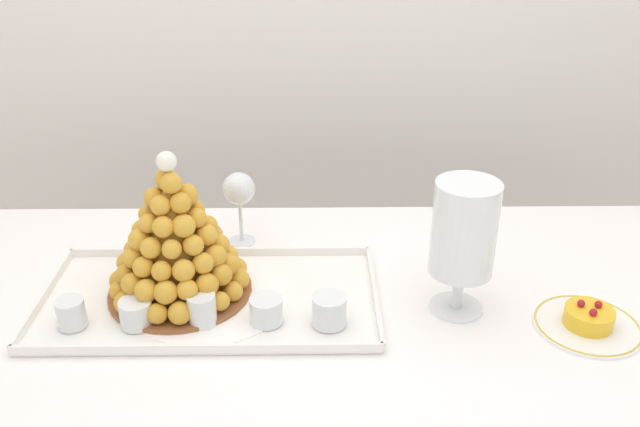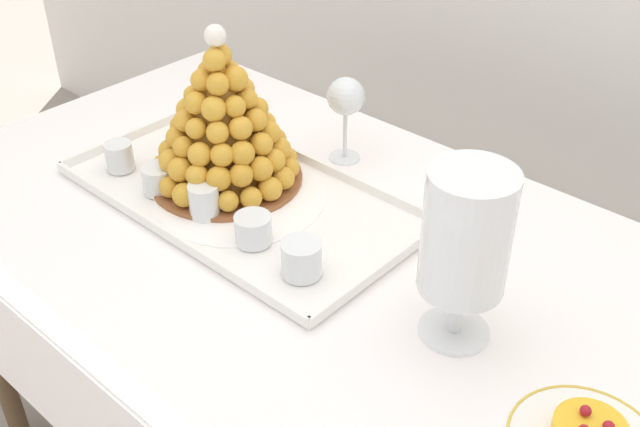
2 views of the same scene
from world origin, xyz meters
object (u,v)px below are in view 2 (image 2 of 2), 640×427
(serving_tray, at_px, (241,197))
(dessert_cup_centre, at_px, (204,202))
(dessert_cup_mid_left, at_px, (159,180))
(wine_glass, at_px, (346,99))
(macaron_goblet, at_px, (467,236))
(dessert_cup_mid_right, at_px, (253,230))
(croquembouche, at_px, (222,125))
(dessert_cup_left, at_px, (120,157))
(dessert_cup_right, at_px, (303,261))

(serving_tray, relative_size, dessert_cup_centre, 10.91)
(dessert_cup_mid_left, xyz_separation_m, wine_glass, (0.16, 0.32, 0.09))
(macaron_goblet, bearing_deg, dessert_cup_mid_right, -172.50)
(dessert_cup_centre, xyz_separation_m, macaron_goblet, (0.47, 0.05, 0.13))
(croquembouche, relative_size, dessert_cup_centre, 4.99)
(dessert_cup_mid_left, bearing_deg, macaron_goblet, 5.16)
(dessert_cup_left, height_order, dessert_cup_centre, dessert_cup_centre)
(croquembouche, height_order, dessert_cup_mid_right, croquembouche)
(dessert_cup_left, bearing_deg, dessert_cup_centre, 1.22)
(serving_tray, distance_m, croquembouche, 0.13)
(dessert_cup_mid_right, bearing_deg, serving_tray, 145.83)
(serving_tray, bearing_deg, dessert_cup_centre, -91.12)
(dessert_cup_left, xyz_separation_m, dessert_cup_centre, (0.23, 0.00, 0.00))
(wine_glass, bearing_deg, dessert_cup_left, -130.68)
(croquembouche, distance_m, dessert_cup_mid_left, 0.15)
(serving_tray, bearing_deg, croquembouche, 161.38)
(dessert_cup_mid_left, xyz_separation_m, dessert_cup_right, (0.35, -0.00, 0.00))
(dessert_cup_left, height_order, macaron_goblet, macaron_goblet)
(dessert_cup_left, height_order, dessert_cup_right, dessert_cup_right)
(serving_tray, height_order, croquembouche, croquembouche)
(dessert_cup_right, xyz_separation_m, wine_glass, (-0.19, 0.32, 0.09))
(wine_glass, bearing_deg, dessert_cup_centre, -97.51)
(dessert_cup_left, bearing_deg, dessert_cup_mid_left, 0.99)
(croquembouche, height_order, macaron_goblet, croquembouche)
(croquembouche, bearing_deg, macaron_goblet, -5.44)
(serving_tray, bearing_deg, wine_glass, 80.32)
(croquembouche, relative_size, dessert_cup_left, 5.53)
(dessert_cup_left, xyz_separation_m, macaron_goblet, (0.71, 0.06, 0.14))
(dessert_cup_right, distance_m, macaron_goblet, 0.28)
(dessert_cup_centre, relative_size, dessert_cup_mid_right, 0.97)
(dessert_cup_mid_left, height_order, macaron_goblet, macaron_goblet)
(dessert_cup_mid_left, height_order, dessert_cup_centre, dessert_cup_centre)
(serving_tray, bearing_deg, dessert_cup_right, -20.11)
(serving_tray, xyz_separation_m, dessert_cup_centre, (-0.00, -0.08, 0.03))
(dessert_cup_centre, relative_size, dessert_cup_right, 0.93)
(croquembouche, distance_m, dessert_cup_left, 0.22)
(serving_tray, xyz_separation_m, dessert_cup_mid_right, (0.11, -0.08, 0.02))
(dessert_cup_left, xyz_separation_m, dessert_cup_mid_right, (0.35, 0.01, -0.00))
(macaron_goblet, bearing_deg, dessert_cup_right, -167.14)
(serving_tray, height_order, dessert_cup_mid_right, dessert_cup_mid_right)
(dessert_cup_left, height_order, dessert_cup_mid_right, dessert_cup_left)
(dessert_cup_right, bearing_deg, macaron_goblet, 12.86)
(dessert_cup_right, bearing_deg, dessert_cup_mid_left, 179.81)
(serving_tray, height_order, dessert_cup_centre, dessert_cup_centre)
(macaron_goblet, distance_m, wine_glass, 0.51)
(macaron_goblet, bearing_deg, dessert_cup_left, -175.52)
(dessert_cup_centre, relative_size, wine_glass, 0.35)
(dessert_cup_right, bearing_deg, dessert_cup_mid_right, 176.33)
(serving_tray, relative_size, dessert_cup_left, 12.11)
(dessert_cup_mid_left, height_order, dessert_cup_right, dessert_cup_right)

